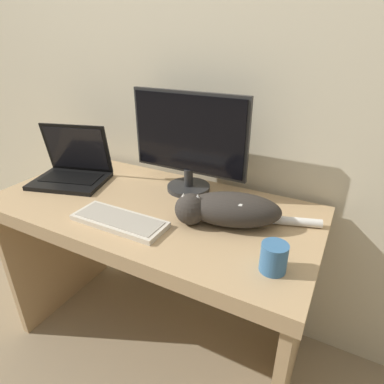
% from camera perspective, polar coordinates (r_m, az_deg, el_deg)
% --- Properties ---
extents(wall_back, '(6.40, 0.06, 2.60)m').
position_cam_1_polar(wall_back, '(1.51, 0.54, 21.99)').
color(wall_back, beige).
rests_on(wall_back, ground_plane).
extents(desk, '(1.35, 0.66, 0.78)m').
position_cam_1_polar(desk, '(1.42, -6.90, -8.44)').
color(desk, tan).
rests_on(desk, ground_plane).
extents(monitor, '(0.53, 0.19, 0.43)m').
position_cam_1_polar(monitor, '(1.37, -0.62, 8.95)').
color(monitor, '#282828').
rests_on(monitor, desk).
extents(laptop, '(0.38, 0.33, 0.26)m').
position_cam_1_polar(laptop, '(1.63, -20.48, 3.65)').
color(laptop, black).
rests_on(laptop, desk).
extents(external_keyboard, '(0.36, 0.14, 0.02)m').
position_cam_1_polar(external_keyboard, '(1.22, -12.78, -5.00)').
color(external_keyboard, beige).
rests_on(external_keyboard, desk).
extents(cat, '(0.50, 0.27, 0.12)m').
position_cam_1_polar(cat, '(1.17, 6.31, -2.98)').
color(cat, '#332D28').
rests_on(cat, desk).
extents(coffee_mug, '(0.08, 0.08, 0.09)m').
position_cam_1_polar(coffee_mug, '(0.98, 14.33, -11.23)').
color(coffee_mug, teal).
rests_on(coffee_mug, desk).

